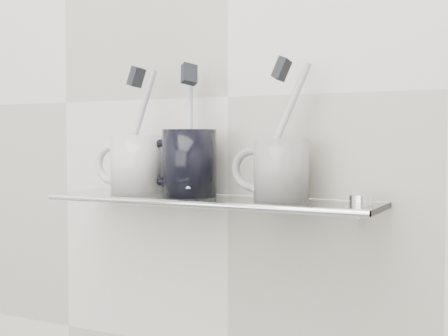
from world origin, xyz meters
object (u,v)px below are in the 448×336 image
Objects in this scene: mug_center at (189,163)px; mug_right at (281,170)px; mug_left at (137,165)px; shelf_glass at (209,200)px.

mug_right is (0.15, 0.00, -0.01)m from mug_center.
mug_center is at bearing 159.42° from mug_right.
mug_left is 0.09m from mug_center.
mug_right is (0.24, 0.00, -0.00)m from mug_left.
mug_left is at bearing 159.42° from mug_right.
mug_center reaches higher than mug_right.
mug_center is 0.15m from mug_right.
shelf_glass is at bearing 6.73° from mug_center.
mug_right is at bearing 2.57° from shelf_glass.
mug_right is at bearing -18.37° from mug_left.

